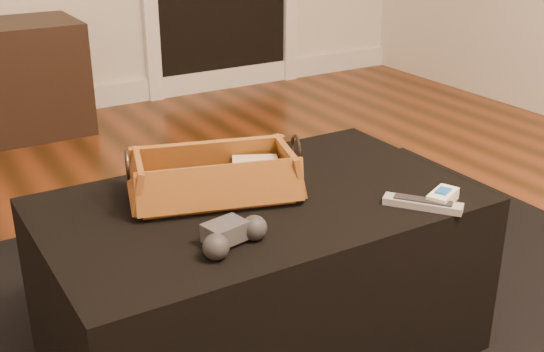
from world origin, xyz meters
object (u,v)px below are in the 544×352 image
silver_remote (423,204)px  wicker_basket (215,179)px  ottoman (261,277)px  cream_gadget (443,197)px  tv_remote (208,191)px  game_controller (232,235)px

silver_remote → wicker_basket: bearing=142.4°
ottoman → cream_gadget: bearing=-34.3°
tv_remote → game_controller: bearing=-93.7°
tv_remote → game_controller: 0.23m
tv_remote → game_controller: size_ratio=1.21×
game_controller → cream_gadget: size_ratio=1.69×
game_controller → silver_remote: size_ratio=1.04×
ottoman → silver_remote: silver_remote is taller
cream_gadget → ottoman: bearing=145.7°
silver_remote → cream_gadget: cream_gadget is taller
ottoman → wicker_basket: wicker_basket is taller
wicker_basket → game_controller: 0.25m
wicker_basket → silver_remote: wicker_basket is taller
tv_remote → cream_gadget: 0.54m
wicker_basket → game_controller: (-0.08, -0.23, -0.02)m
game_controller → cream_gadget: bearing=-7.1°
tv_remote → cream_gadget: (0.45, -0.29, -0.01)m
ottoman → cream_gadget: cream_gadget is taller
silver_remote → cream_gadget: 0.05m
wicker_basket → cream_gadget: wicker_basket is taller
ottoman → wicker_basket: size_ratio=2.33×
ottoman → silver_remote: bearing=-38.3°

